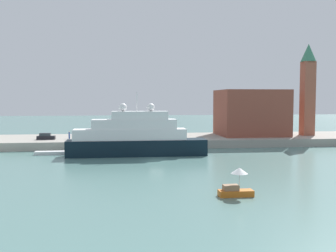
% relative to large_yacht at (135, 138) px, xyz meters
% --- Properties ---
extents(ground, '(400.00, 400.00, 0.00)m').
position_rel_large_yacht_xyz_m(ground, '(3.55, -7.01, -3.45)').
color(ground, slate).
extents(quay_dock, '(110.00, 20.32, 1.80)m').
position_rel_large_yacht_xyz_m(quay_dock, '(3.55, 19.16, -2.55)').
color(quay_dock, gray).
rests_on(quay_dock, ground).
extents(large_yacht, '(26.80, 4.77, 12.20)m').
position_rel_large_yacht_xyz_m(large_yacht, '(0.00, 0.00, 0.00)').
color(large_yacht, black).
rests_on(large_yacht, ground).
extents(small_motorboat, '(3.89, 1.90, 3.23)m').
position_rel_large_yacht_xyz_m(small_motorboat, '(9.94, -33.63, -2.16)').
color(small_motorboat, '#C66019').
rests_on(small_motorboat, ground).
extents(work_barge, '(6.40, 1.85, 0.66)m').
position_rel_large_yacht_xyz_m(work_barge, '(-16.29, 3.43, -3.12)').
color(work_barge, silver).
rests_on(work_barge, ground).
extents(harbor_building, '(16.12, 13.83, 11.41)m').
position_rel_large_yacht_xyz_m(harbor_building, '(29.96, 20.14, 4.05)').
color(harbor_building, brown).
rests_on(harbor_building, quay_dock).
extents(bell_tower, '(3.78, 3.78, 22.88)m').
position_rel_large_yacht_xyz_m(bell_tower, '(44.03, 18.38, 10.86)').
color(bell_tower, '#93513D').
rests_on(bell_tower, quay_dock).
extents(parked_car, '(4.00, 1.61, 1.47)m').
position_rel_large_yacht_xyz_m(parked_car, '(-19.49, 15.53, -1.03)').
color(parked_car, black).
rests_on(parked_car, quay_dock).
extents(person_figure, '(0.36, 0.36, 1.76)m').
position_rel_large_yacht_xyz_m(person_figure, '(-14.40, 16.27, -0.84)').
color(person_figure, '#334C8C').
rests_on(person_figure, quay_dock).
extents(mooring_bollard, '(0.40, 0.40, 0.77)m').
position_rel_large_yacht_xyz_m(mooring_bollard, '(7.62, 10.02, -1.27)').
color(mooring_bollard, black).
rests_on(mooring_bollard, quay_dock).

